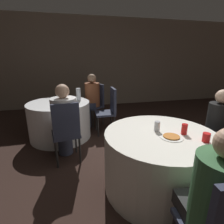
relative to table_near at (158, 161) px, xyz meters
name	(u,v)px	position (x,y,z in m)	size (l,w,h in m)	color
ground_plane	(170,186)	(0.16, -0.05, -0.37)	(16.00, 16.00, 0.00)	black
wall_back	(105,63)	(0.16, 4.19, 1.03)	(16.00, 0.06, 2.80)	gray
table_near	(158,161)	(0.00, 0.00, 0.00)	(1.31, 1.31, 0.73)	white
table_far	(60,120)	(-1.24, 1.80, 0.00)	(1.21, 1.21, 0.73)	white
chair_near_east	(221,131)	(1.06, 0.19, 0.21)	(0.47, 0.46, 0.98)	#2D3347
chair_far_south	(66,128)	(-1.09, 0.79, 0.21)	(0.45, 0.46, 0.98)	#2D3347
chair_far_east	(109,107)	(-0.22, 1.78, 0.21)	(0.41, 0.41, 0.98)	#2D3347
chair_far_northeast	(96,101)	(-0.42, 2.41, 0.21)	(0.56, 0.56, 0.98)	#2D3347
person_black_shirt	(213,132)	(0.88, 0.16, 0.22)	(0.49, 0.34, 1.18)	#33384C
person_floral_shirt	(91,100)	(-0.55, 2.31, 0.26)	(0.49, 0.47, 1.22)	#33384C
person_green_jacket	(209,204)	(-0.11, -0.90, 0.24)	(0.37, 0.51, 1.20)	#282828
person_white_shirt	(64,121)	(-1.11, 0.94, 0.27)	(0.41, 0.53, 1.22)	#33384C
pizza_plate_near	(171,137)	(0.06, -0.13, 0.37)	(0.25, 0.25, 0.02)	white
soda_can_red	(184,129)	(0.25, -0.08, 0.43)	(0.07, 0.07, 0.12)	red
soda_can_silver	(157,126)	(-0.02, 0.07, 0.43)	(0.07, 0.07, 0.12)	silver
cup_near	(206,137)	(0.35, -0.30, 0.41)	(0.08, 0.08, 0.10)	red
bottle_far	(79,94)	(-0.84, 1.90, 0.49)	(0.09, 0.09, 0.25)	silver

